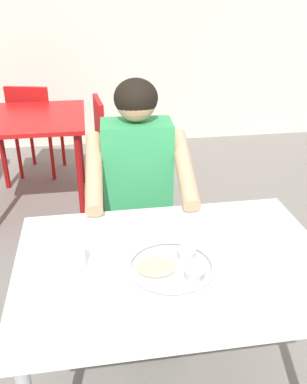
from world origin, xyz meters
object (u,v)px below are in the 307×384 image
Objects in this scene: drinking_cup at (75,256)px; chair_foreground at (136,213)px; thali_tray at (172,266)px; chair_red_right at (114,143)px; chair_red_far at (35,124)px; diner_foreground at (139,187)px; table_background_red at (33,128)px; table_foreground at (174,278)px.

drinking_cup is 0.94m from chair_foreground.
chair_red_right is at bearing 91.76° from thali_tray.
chair_red_far is (-0.70, 1.70, 0.03)m from chair_foreground.
chair_foreground is 0.65× the size of diner_foreground.
drinking_cup is 0.08× the size of diner_foreground.
chair_foreground is (-0.02, 0.88, -0.28)m from thali_tray.
thali_tray is at bearing -87.43° from diner_foreground.
table_background_red is 1.00× the size of chair_red_far.
thali_tray is 3.06× the size of drinking_cup.
drinking_cup is at bearing 170.65° from thali_tray.
table_background_red is at bearing -179.74° from chair_red_right.
table_foreground is 1.33× the size of chair_red_right.
chair_red_far reaches higher than thali_tray.
diner_foreground is at bearing -88.66° from chair_red_right.
table_foreground is at bearing -73.80° from chair_red_far.
diner_foreground reaches higher than chair_red_far.
chair_red_right reaches higher than table_background_red.
table_background_red is at bearing 120.13° from chair_foreground.
chair_foreground is at bearing -67.70° from chair_red_far.
table_foreground is 0.63m from diner_foreground.
chair_red_far reaches higher than table_background_red.
chair_red_right is at bearing 92.07° from chair_foreground.
thali_tray is (-0.02, -0.05, 0.09)m from table_foreground.
drinking_cup reaches higher than table_background_red.
drinking_cup reaches higher than table_foreground.
thali_tray is 0.67m from diner_foreground.
drinking_cup is at bearing -81.18° from chair_red_far.
drinking_cup reaches higher than chair_foreground.
chair_red_far is (-0.74, 2.53, -0.16)m from table_foreground.
table_foreground is 1.95m from chair_red_right.
diner_foreground is 1.45× the size of chair_red_far.
table_background_red reaches higher than table_foreground.
table_foreground is at bearing -87.30° from chair_foreground.
drinking_cup reaches higher than thali_tray.
table_foreground is 0.86m from chair_foreground.
chair_red_far is at bearing 109.79° from diner_foreground.
thali_tray is at bearing -74.46° from chair_red_far.
thali_tray is 0.35× the size of table_background_red.
drinking_cup is 1.96m from table_background_red.
diner_foreground is (-0.03, 0.67, -0.02)m from thali_tray.
chair_red_far is (-0.06, 0.60, -0.15)m from table_background_red.
chair_red_right is (-0.03, 1.32, -0.24)m from diner_foreground.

